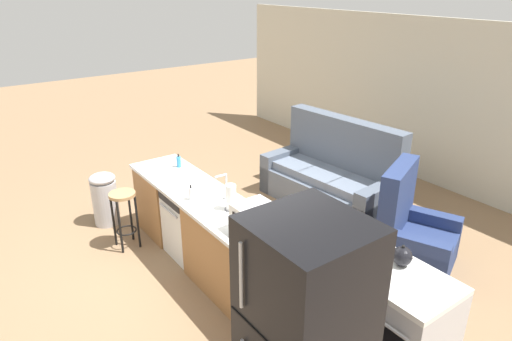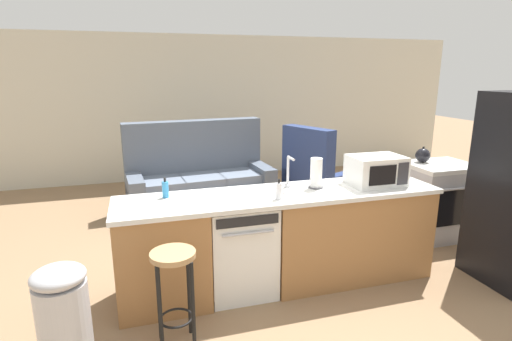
{
  "view_description": "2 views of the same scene",
  "coord_description": "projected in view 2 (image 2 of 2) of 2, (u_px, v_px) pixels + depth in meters",
  "views": [
    {
      "loc": [
        4.08,
        -2.2,
        3.12
      ],
      "look_at": [
        0.23,
        0.59,
        1.12
      ],
      "focal_mm": 32.0,
      "sensor_mm": 36.0,
      "label": 1
    },
    {
      "loc": [
        -1.05,
        -3.22,
        1.96
      ],
      "look_at": [
        -0.02,
        0.25,
        1.06
      ],
      "focal_mm": 28.0,
      "sensor_mm": 36.0,
      "label": 2
    }
  ],
  "objects": [
    {
      "name": "sink_faucet",
      "position": [
        288.0,
        174.0,
        3.72
      ],
      "size": [
        0.07,
        0.18,
        0.3
      ],
      "color": "silver",
      "rests_on": "kitchen_counter"
    },
    {
      "name": "microwave",
      "position": [
        376.0,
        170.0,
        3.81
      ],
      "size": [
        0.5,
        0.37,
        0.28
      ],
      "color": "white",
      "rests_on": "kitchen_counter"
    },
    {
      "name": "ground_plane",
      "position": [
        266.0,
        285.0,
        3.76
      ],
      "size": [
        24.0,
        24.0,
        0.0
      ],
      "primitive_type": "plane",
      "color": "#896B4C"
    },
    {
      "name": "armchair",
      "position": [
        316.0,
        184.0,
        5.88
      ],
      "size": [
        1.06,
        1.09,
        1.2
      ],
      "color": "navy",
      "rests_on": "ground_plane"
    },
    {
      "name": "stove_range",
      "position": [
        437.0,
        200.0,
        4.81
      ],
      "size": [
        0.76,
        0.68,
        0.9
      ],
      "color": "#B7B7BC",
      "rests_on": "ground_plane"
    },
    {
      "name": "trash_bin",
      "position": [
        63.0,
        316.0,
        2.65
      ],
      "size": [
        0.35,
        0.35,
        0.74
      ],
      "color": "#B7B7BC",
      "rests_on": "ground_plane"
    },
    {
      "name": "soap_bottle",
      "position": [
        279.0,
        191.0,
        3.39
      ],
      "size": [
        0.06,
        0.06,
        0.18
      ],
      "color": "silver",
      "rests_on": "kitchen_counter"
    },
    {
      "name": "dish_soap_bottle",
      "position": [
        165.0,
        189.0,
        3.43
      ],
      "size": [
        0.06,
        0.06,
        0.18
      ],
      "color": "#338CCC",
      "rests_on": "kitchen_counter"
    },
    {
      "name": "wall_back",
      "position": [
        212.0,
        108.0,
        7.43
      ],
      "size": [
        10.0,
        0.06,
        2.6
      ],
      "color": "beige",
      "rests_on": "ground_plane"
    },
    {
      "name": "paper_towel_roll",
      "position": [
        316.0,
        173.0,
        3.71
      ],
      "size": [
        0.14,
        0.14,
        0.28
      ],
      "color": "#4C4C51",
      "rests_on": "kitchen_counter"
    },
    {
      "name": "couch",
      "position": [
        199.0,
        182.0,
        5.77
      ],
      "size": [
        2.07,
        1.08,
        1.27
      ],
      "color": "#515B6B",
      "rests_on": "ground_plane"
    },
    {
      "name": "kettle",
      "position": [
        423.0,
        155.0,
        4.75
      ],
      "size": [
        0.21,
        0.17,
        0.19
      ],
      "color": "black",
      "rests_on": "stove_range"
    },
    {
      "name": "kitchen_counter",
      "position": [
        290.0,
        241.0,
        3.72
      ],
      "size": [
        2.94,
        0.66,
        0.9
      ],
      "color": "#9E6B3D",
      "rests_on": "ground_plane"
    },
    {
      "name": "dishwasher",
      "position": [
        239.0,
        247.0,
        3.59
      ],
      "size": [
        0.58,
        0.61,
        0.84
      ],
      "color": "white",
      "rests_on": "ground_plane"
    },
    {
      "name": "bar_stool",
      "position": [
        174.0,
        279.0,
        2.82
      ],
      "size": [
        0.32,
        0.32,
        0.74
      ],
      "color": "tan",
      "rests_on": "ground_plane"
    }
  ]
}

